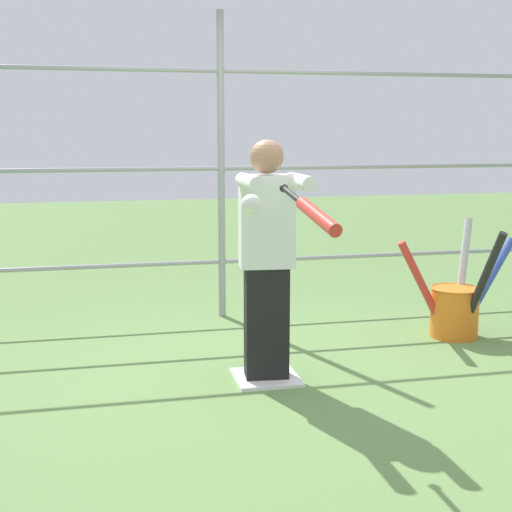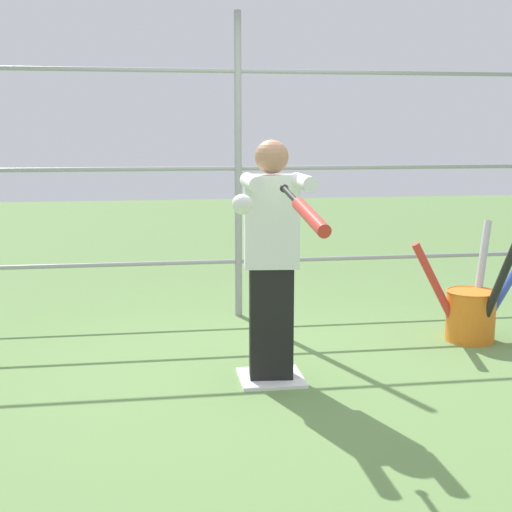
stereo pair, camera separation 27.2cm
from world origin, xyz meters
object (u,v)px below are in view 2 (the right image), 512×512
at_px(softball_in_flight, 242,204).
at_px(baseball_bat_swinging, 307,213).
at_px(batter, 272,254).
at_px(bat_bucket, 473,310).

bearing_deg(softball_in_flight, baseball_bat_swinging, -164.21).
relative_size(batter, baseball_bat_swinging, 1.83).
relative_size(batter, softball_in_flight, 15.60).
bearing_deg(bat_bucket, softball_in_flight, 39.26).
xyz_separation_m(batter, bat_bucket, (-1.63, -0.62, -0.57)).
xyz_separation_m(softball_in_flight, bat_bucket, (-1.94, -1.58, -0.98)).
bearing_deg(baseball_bat_swinging, softball_in_flight, 15.79).
xyz_separation_m(batter, softball_in_flight, (0.31, 0.96, 0.40)).
xyz_separation_m(baseball_bat_swinging, softball_in_flight, (0.33, 0.09, 0.05)).
relative_size(baseball_bat_swinging, softball_in_flight, 8.53).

